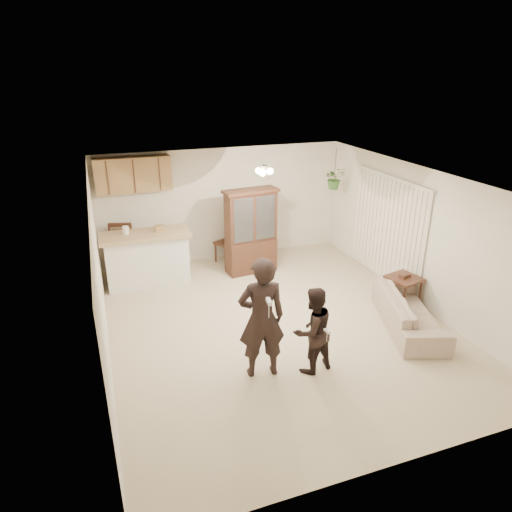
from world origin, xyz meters
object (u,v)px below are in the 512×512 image
object	(u,v)px
child	(313,329)
chair_hutch_right	(227,250)
side_table	(403,291)
chair_hutch_left	(238,248)
chair_bar	(122,264)
sofa	(410,307)
adult	(262,318)
china_hutch	(251,232)

from	to	relation	value
child	chair_hutch_right	xyz separation A→B (m)	(-0.02, 4.25, -0.38)
child	side_table	xyz separation A→B (m)	(2.41, 1.16, -0.37)
side_table	chair_hutch_left	bearing A→B (deg)	125.68
chair_bar	chair_hutch_right	distance (m)	2.31
chair_bar	chair_hutch_left	bearing A→B (deg)	18.22
child	chair_hutch_left	size ratio (longest dim) A/B	1.23
sofa	chair_hutch_left	distance (m)	4.14
side_table	chair_hutch_right	xyz separation A→B (m)	(-2.43, 3.09, -0.01)
adult	child	bearing A→B (deg)	175.14
child	chair_hutch_right	size ratio (longest dim) A/B	1.31
chair_hutch_right	side_table	bearing A→B (deg)	100.64
sofa	adult	bearing A→B (deg)	116.27
side_table	sofa	bearing A→B (deg)	-117.11
china_hutch	side_table	distance (m)	3.27
china_hutch	chair_hutch_left	distance (m)	0.85
adult	chair_hutch_right	bearing A→B (deg)	-91.78
sofa	child	bearing A→B (deg)	122.95
child	adult	bearing A→B (deg)	-24.91
chair_hutch_left	chair_hutch_right	world-z (taller)	chair_hutch_left
china_hutch	chair_hutch_right	size ratio (longest dim) A/B	1.74
chair_hutch_left	chair_bar	bearing A→B (deg)	-126.23
child	chair_bar	distance (m)	4.75
side_table	chair_hutch_left	size ratio (longest dim) A/B	0.60
child	chair_bar	size ratio (longest dim) A/B	1.18
child	chair_bar	world-z (taller)	child
adult	chair_hutch_left	bearing A→B (deg)	-95.01
adult	side_table	distance (m)	3.33
china_hutch	chair_bar	xyz separation A→B (m)	(-2.65, 0.52, -0.56)
chair_bar	chair_hutch_right	world-z (taller)	chair_bar
child	china_hutch	size ratio (longest dim) A/B	0.75
china_hutch	chair_hutch_left	xyz separation A→B (m)	(-0.11, 0.61, -0.58)
chair_hutch_right	china_hutch	bearing A→B (deg)	89.97
sofa	chair_bar	bearing A→B (deg)	69.60
china_hutch	chair_hutch_right	xyz separation A→B (m)	(-0.34, 0.65, -0.60)
side_table	china_hutch	bearing A→B (deg)	130.56
sofa	chair_bar	xyz separation A→B (m)	(-4.41, 3.60, -0.04)
adult	chair_hutch_right	xyz separation A→B (m)	(0.69, 4.10, -0.61)
sofa	adult	distance (m)	2.86
china_hutch	chair_hutch_right	world-z (taller)	china_hutch
adult	china_hutch	distance (m)	3.60
chair_hutch_left	chair_hutch_right	size ratio (longest dim) A/B	1.06
adult	chair_bar	size ratio (longest dim) A/B	1.57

